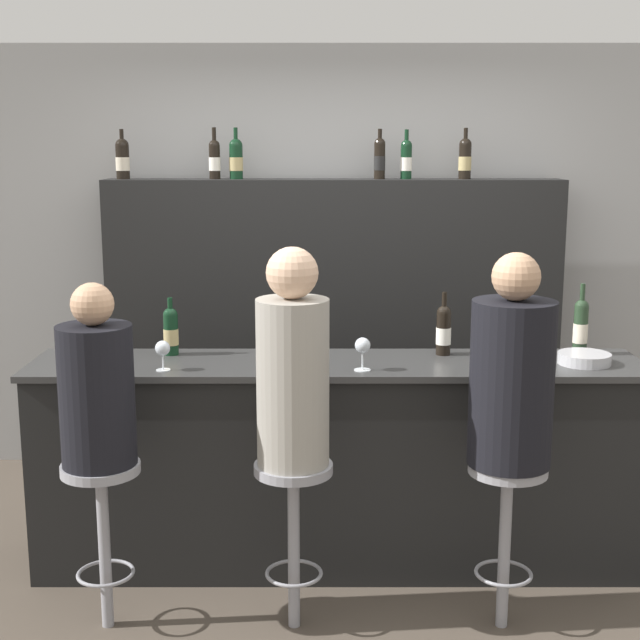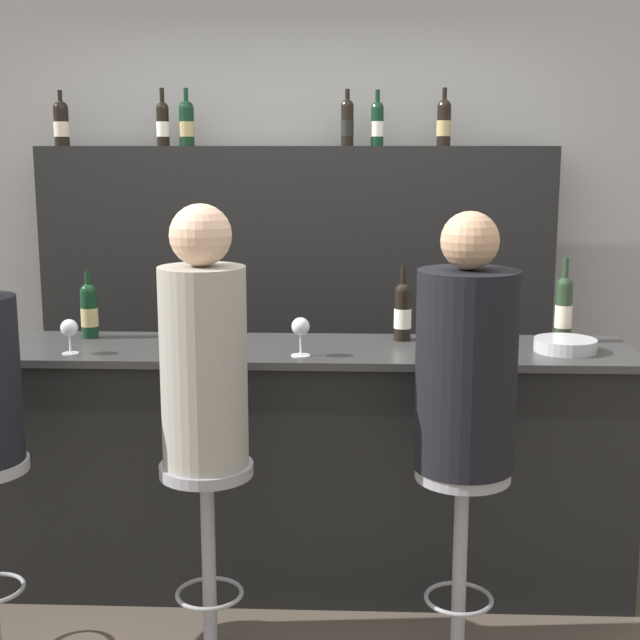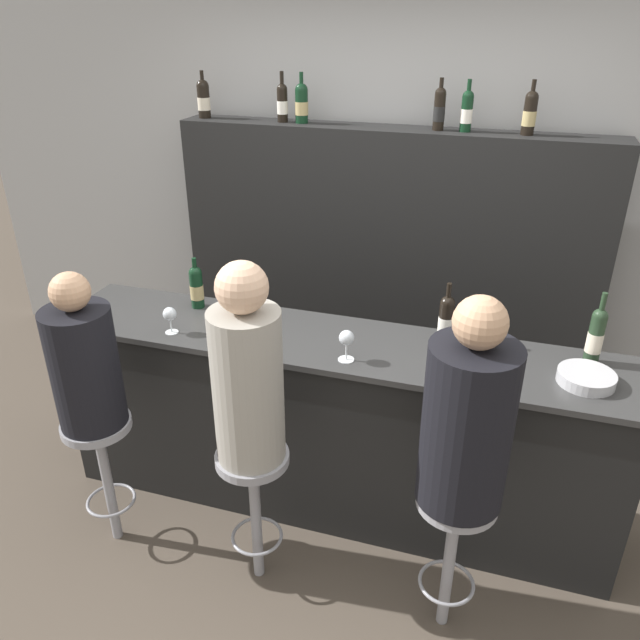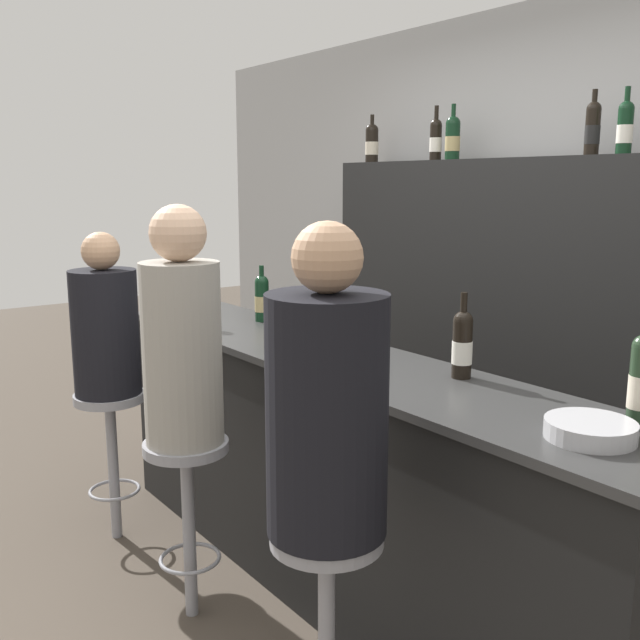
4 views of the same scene
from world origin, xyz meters
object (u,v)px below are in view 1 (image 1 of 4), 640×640
(wine_bottle_backbar_0, at_px, (120,159))
(wine_bottle_backbar_4, at_px, (404,159))
(wine_glass_1, at_px, (360,347))
(wine_bottle_counter_0, at_px, (168,331))
(wine_bottle_counter_2, at_px, (578,326))
(wine_bottle_backbar_3, at_px, (377,158))
(bar_stool_left, at_px, (100,504))
(bar_stool_right, at_px, (504,503))
(wine_bottle_backbar_5, at_px, (462,158))
(guest_seated_right, at_px, (509,375))
(wine_bottle_counter_1, at_px, (441,329))
(guest_seated_left, at_px, (94,388))
(bar_stool_middle, at_px, (291,504))
(wine_bottle_backbar_1, at_px, (212,159))
(wine_glass_0, at_px, (160,349))
(metal_bowl, at_px, (582,358))
(guest_seated_middle, at_px, (290,369))

(wine_bottle_backbar_0, distance_m, wine_bottle_backbar_4, 1.66)
(wine_glass_1, bearing_deg, wine_bottle_counter_0, 161.26)
(wine_bottle_counter_2, xyz_separation_m, wine_bottle_backbar_3, (-0.91, 1.09, 0.78))
(wine_bottle_counter_2, bearing_deg, wine_bottle_counter_0, 180.00)
(wine_bottle_counter_2, xyz_separation_m, wine_bottle_backbar_0, (-2.41, 1.09, 0.78))
(wine_bottle_backbar_4, bearing_deg, wine_bottle_backbar_3, 180.00)
(bar_stool_left, relative_size, bar_stool_right, 1.00)
(wine_bottle_backbar_3, height_order, bar_stool_right, wine_bottle_backbar_3)
(wine_bottle_backbar_5, relative_size, guest_seated_right, 0.34)
(wine_bottle_counter_1, height_order, wine_bottle_backbar_4, wine_bottle_backbar_4)
(wine_bottle_counter_2, relative_size, guest_seated_left, 0.46)
(wine_bottle_backbar_3, xyz_separation_m, wine_bottle_backbar_4, (0.16, 0.00, -0.01))
(wine_bottle_counter_1, height_order, wine_bottle_counter_2, wine_bottle_counter_2)
(wine_bottle_backbar_5, xyz_separation_m, guest_seated_left, (-1.75, -1.83, -0.88))
(bar_stool_middle, bearing_deg, wine_bottle_backbar_3, 75.92)
(wine_bottle_backbar_0, distance_m, wine_glass_1, 2.11)
(wine_bottle_backbar_1, bearing_deg, wine_glass_0, -93.63)
(wine_glass_1, relative_size, guest_seated_left, 0.20)
(wine_bottle_backbar_5, xyz_separation_m, guest_seated_right, (-0.08, -1.83, -0.83))
(wine_bottle_counter_0, bearing_deg, wine_bottle_backbar_5, 34.83)
(wine_glass_1, bearing_deg, wine_bottle_backbar_0, 133.89)
(wine_bottle_counter_2, relative_size, wine_bottle_backbar_3, 1.20)
(guest_seated_left, bearing_deg, wine_glass_1, 21.39)
(wine_bottle_backbar_3, relative_size, guest_seated_right, 0.33)
(wine_bottle_backbar_5, relative_size, wine_glass_1, 1.95)
(wine_glass_0, bearing_deg, wine_bottle_backbar_3, 53.00)
(metal_bowl, height_order, guest_seated_right, guest_seated_right)
(wine_bottle_backbar_1, bearing_deg, wine_bottle_counter_0, -95.35)
(wine_bottle_backbar_1, distance_m, bar_stool_middle, 2.34)
(wine_bottle_counter_2, bearing_deg, bar_stool_right, -123.38)
(wine_bottle_counter_0, relative_size, wine_bottle_backbar_1, 0.94)
(guest_seated_right, bearing_deg, metal_bowl, 50.36)
(metal_bowl, height_order, bar_stool_middle, metal_bowl)
(wine_glass_1, bearing_deg, wine_bottle_backbar_4, 77.37)
(wine_bottle_counter_1, bearing_deg, guest_seated_left, -153.80)
(wine_bottle_backbar_0, relative_size, bar_stool_left, 0.40)
(wine_bottle_backbar_3, xyz_separation_m, wine_glass_0, (-1.06, -1.40, -0.83))
(guest_seated_right, bearing_deg, wine_bottle_backbar_5, 87.55)
(wine_bottle_backbar_0, bearing_deg, bar_stool_right, -43.49)
(wine_bottle_backbar_0, bearing_deg, wine_bottle_backbar_4, 0.00)
(wine_bottle_counter_0, bearing_deg, wine_bottle_backbar_3, 45.60)
(wine_bottle_backbar_4, height_order, guest_seated_right, wine_bottle_backbar_4)
(wine_bottle_counter_1, distance_m, wine_bottle_backbar_1, 1.82)
(wine_bottle_counter_1, bearing_deg, bar_stool_right, -76.65)
(metal_bowl, distance_m, guest_seated_right, 0.72)
(guest_seated_right, bearing_deg, wine_bottle_backbar_3, 102.99)
(wine_bottle_backbar_3, height_order, wine_bottle_backbar_4, wine_bottle_backbar_3)
(wine_bottle_backbar_3, relative_size, guest_seated_middle, 0.32)
(wine_bottle_backbar_4, bearing_deg, bar_stool_right, -81.72)
(wine_bottle_counter_1, relative_size, wine_glass_1, 2.03)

